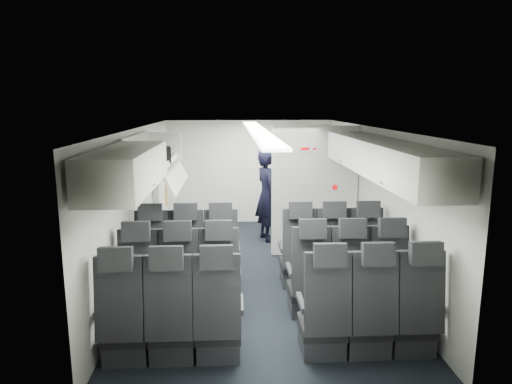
{
  "coord_description": "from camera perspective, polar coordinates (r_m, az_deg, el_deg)",
  "views": [
    {
      "loc": [
        -0.38,
        -6.46,
        2.49
      ],
      "look_at": [
        0.0,
        0.4,
        1.15
      ],
      "focal_mm": 32.0,
      "sensor_mm": 36.0,
      "label": 1
    }
  ],
  "objects": [
    {
      "name": "carry_on_bag",
      "position": [
        6.37,
        -12.48,
        4.4
      ],
      "size": [
        0.46,
        0.36,
        0.25
      ],
      "primitive_type": "cube",
      "rotation": [
        0.0,
        0.0,
        0.19
      ],
      "color": "black",
      "rests_on": "overhead_bin_left_front_open"
    },
    {
      "name": "galley_unit",
      "position": [
        9.41,
        5.01,
        1.56
      ],
      "size": [
        0.85,
        0.52,
        1.9
      ],
      "color": "#939399",
      "rests_on": "cabin_shell"
    },
    {
      "name": "overhead_bin_left_front_open",
      "position": [
        6.35,
        -12.81,
        3.95
      ],
      "size": [
        0.64,
        1.7,
        0.72
      ],
      "color": "#9E9E93",
      "rests_on": "cabin_shell"
    },
    {
      "name": "seat_row_rear",
      "position": [
        4.64,
        1.93,
        -15.67
      ],
      "size": [
        3.33,
        0.56,
        1.24
      ],
      "color": "black",
      "rests_on": "cabin_shell"
    },
    {
      "name": "papers",
      "position": [
        8.26,
        2.71,
        1.19
      ],
      "size": [
        0.2,
        0.13,
        0.15
      ],
      "primitive_type": "cube",
      "rotation": [
        0.0,
        0.0,
        0.5
      ],
      "color": "white",
      "rests_on": "flight_attendant"
    },
    {
      "name": "flight_attendant",
      "position": [
        8.33,
        1.36,
        -0.4
      ],
      "size": [
        0.57,
        0.7,
        1.68
      ],
      "primitive_type": "imported",
      "rotation": [
        0.0,
        0.0,
        1.87
      ],
      "color": "black",
      "rests_on": "ground"
    },
    {
      "name": "bulkhead_partition",
      "position": [
        7.52,
        7.3,
        0.1
      ],
      "size": [
        1.4,
        0.15,
        2.13
      ],
      "color": "silver",
      "rests_on": "cabin_shell"
    },
    {
      "name": "seat_row_mid",
      "position": [
        5.46,
        1.08,
        -11.44
      ],
      "size": [
        3.33,
        0.56,
        1.24
      ],
      "color": "black",
      "rests_on": "cabin_shell"
    },
    {
      "name": "seat_row_front",
      "position": [
        6.3,
        0.47,
        -8.32
      ],
      "size": [
        3.33,
        0.56,
        1.24
      ],
      "color": "black",
      "rests_on": "cabin_shell"
    },
    {
      "name": "overhead_bin_left_rear",
      "position": [
        4.62,
        -15.91,
        2.79
      ],
      "size": [
        0.53,
        1.8,
        0.4
      ],
      "color": "white",
      "rests_on": "cabin_shell"
    },
    {
      "name": "boarding_door",
      "position": [
        8.26,
        -11.88,
        0.08
      ],
      "size": [
        0.12,
        1.27,
        1.86
      ],
      "color": "silver",
      "rests_on": "cabin_shell"
    },
    {
      "name": "overhead_bin_right_front",
      "position": [
        6.49,
        12.81,
        5.19
      ],
      "size": [
        0.53,
        1.7,
        0.4
      ],
      "color": "white",
      "rests_on": "cabin_shell"
    },
    {
      "name": "cabin_shell",
      "position": [
        6.62,
        0.19,
        -0.88
      ],
      "size": [
        3.41,
        6.01,
        2.16
      ],
      "color": "black",
      "rests_on": "ground"
    },
    {
      "name": "overhead_bin_right_rear",
      "position": [
        4.85,
        18.43,
        3.0
      ],
      "size": [
        0.53,
        1.8,
        0.4
      ],
      "color": "white",
      "rests_on": "cabin_shell"
    }
  ]
}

